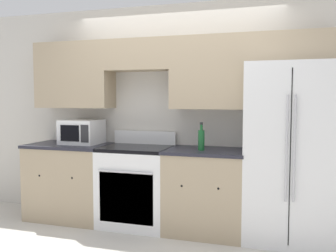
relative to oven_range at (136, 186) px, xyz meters
The scene contains 8 objects.
ground_plane 0.68m from the oven_range, 38.67° to the right, with size 12.00×12.00×0.00m, color beige.
wall_back 1.14m from the oven_range, 33.69° to the left, with size 8.00×0.39×2.60m.
lower_cabinets_left 0.88m from the oven_range, behind, with size 1.00×0.64×0.93m.
lower_cabinets_right 0.82m from the oven_range, ahead, with size 0.88×0.64×0.93m.
oven_range is the anchor object (origin of this frame).
refrigerator 1.76m from the oven_range, ahead, with size 0.89×0.81×1.85m.
microwave 0.97m from the oven_range, behind, with size 0.45×0.43×0.30m.
bottle 0.97m from the oven_range, ahead, with size 0.07×0.07×0.30m.
Camera 1 is at (1.24, -3.69, 1.49)m, focal length 40.00 mm.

